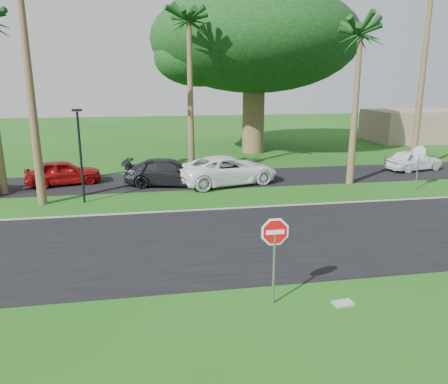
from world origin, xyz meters
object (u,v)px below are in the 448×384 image
stop_sign_far (419,158)px  car_red (63,173)px  car_minivan (228,170)px  car_dark (169,173)px  stop_sign_near (275,243)px  car_pickup (414,160)px

stop_sign_far → car_red: (-19.66, 4.58, -1.05)m
car_red → car_minivan: bearing=-113.5°
car_dark → car_minivan: (3.41, -0.32, 0.07)m
car_red → stop_sign_near: bearing=-167.0°
car_red → car_dark: (6.09, -1.17, 0.03)m
stop_sign_far → car_pickup: stop_sign_far is taller
car_minivan → car_pickup: car_minivan is taller
stop_sign_near → car_minivan: bearing=84.6°
car_red → car_minivan: 9.62m
stop_sign_far → car_dark: bearing=-14.1°
stop_sign_far → car_minivan: (-10.16, 3.10, -0.95)m
stop_sign_far → car_dark: 14.03m
car_pickup → stop_sign_near: bearing=125.2°
stop_sign_near → stop_sign_far: same height
car_pickup → stop_sign_far: bearing=136.4°
stop_sign_far → car_dark: stop_sign_far is taller
stop_sign_far → car_minivan: size_ratio=0.44×
car_minivan → car_red: bearing=66.1°
stop_sign_near → stop_sign_far: bearing=43.7°
car_pickup → car_dark: bearing=82.4°
car_red → car_pickup: size_ratio=1.04×
car_red → car_minivan: size_ratio=0.72×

